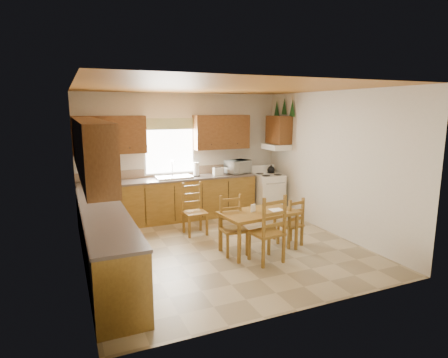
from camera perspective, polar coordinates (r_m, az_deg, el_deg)
name	(u,v)px	position (r m, az deg, el deg)	size (l,w,h in m)	color
floor	(223,248)	(6.58, -0.16, -10.43)	(4.50, 4.50, 0.00)	tan
ceiling	(223,88)	(6.15, -0.18, 13.74)	(4.50, 4.50, 0.00)	#975C20
wall_left	(79,181)	(5.74, -21.29, -0.32)	(4.50, 4.50, 0.00)	beige
wall_right	(332,163)	(7.40, 16.07, 2.33)	(4.50, 4.50, 0.00)	beige
wall_back	(183,156)	(8.32, -6.31, 3.57)	(4.50, 4.50, 0.00)	beige
wall_front	(302,201)	(4.29, 11.80, -3.32)	(4.50, 4.50, 0.00)	beige
lower_cab_back	(171,200)	(8.10, -8.09, -3.22)	(3.75, 0.60, 0.88)	brown
lower_cab_left	(105,242)	(5.84, -17.64, -9.16)	(0.60, 3.60, 0.88)	brown
counter_back	(170,179)	(8.00, -8.18, -0.03)	(3.75, 0.63, 0.04)	#564A44
counter_left	(103,212)	(5.70, -17.91, -4.80)	(0.63, 3.60, 0.04)	#564A44
backsplash	(167,172)	(8.26, -8.73, 1.07)	(3.75, 0.01, 0.18)	#90755B
upper_cab_back_left	(110,135)	(7.79, -17.03, 6.42)	(1.41, 0.33, 0.75)	brown
upper_cab_back_right	(221,132)	(8.41, -0.39, 7.16)	(1.25, 0.33, 0.75)	brown
upper_cab_left	(89,146)	(5.53, -19.87, 4.68)	(0.33, 3.60, 0.75)	brown
upper_cab_stove	(279,130)	(8.58, 8.34, 7.42)	(0.33, 0.62, 0.62)	brown
range_hood	(276,147)	(8.59, 7.98, 4.89)	(0.44, 0.62, 0.12)	white
window_frame	(170,147)	(8.18, -8.29, 4.81)	(1.13, 0.02, 1.18)	white
window_pane	(170,147)	(8.18, -8.28, 4.81)	(1.05, 0.01, 1.10)	white
window_valance	(169,124)	(8.12, -8.33, 8.30)	(1.19, 0.01, 0.24)	#4F6E34
sink_basin	(174,177)	(8.01, -7.67, 0.30)	(0.75, 0.45, 0.04)	silver
pine_decal_a	(292,108)	(8.37, 10.36, 10.57)	(0.22, 0.22, 0.36)	#184319
pine_decal_b	(284,106)	(8.64, 9.18, 10.87)	(0.22, 0.22, 0.36)	#184319
pine_decal_c	(277,108)	(8.91, 8.05, 10.64)	(0.22, 0.22, 0.36)	#184319
stove	(268,194)	(8.70, 6.75, -2.25)	(0.59, 0.61, 0.87)	white
coffeemaker	(92,177)	(7.67, -19.42, 0.35)	(0.18, 0.22, 0.31)	white
paper_towel	(196,169)	(8.16, -4.25, 1.48)	(0.13, 0.13, 0.30)	white
toaster	(218,171)	(8.29, -0.92, 1.19)	(0.21, 0.13, 0.17)	white
microwave	(238,167)	(8.52, 2.11, 1.88)	(0.50, 0.36, 0.30)	white
dining_table	(258,231)	(6.40, 5.27, -7.89)	(1.27, 0.72, 0.68)	brown
chair_near_left	(267,228)	(5.90, 6.51, -7.49)	(0.45, 0.43, 1.08)	brown
chair_near_right	(290,221)	(6.69, 10.07, -6.38)	(0.36, 0.34, 0.86)	brown
chair_far_left	(195,209)	(7.14, -4.45, -4.64)	(0.41, 0.39, 0.98)	brown
chair_far_right	(234,226)	(6.20, 1.53, -7.13)	(0.40, 0.38, 0.95)	brown
table_paper	(277,210)	(6.39, 8.15, -4.77)	(0.22, 0.29, 0.00)	white
table_card	(253,208)	(6.27, 4.46, -4.42)	(0.10, 0.02, 0.13)	white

